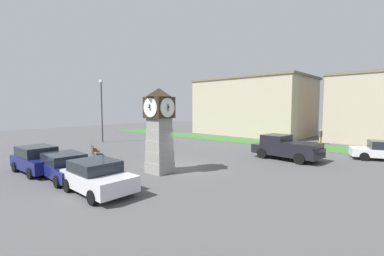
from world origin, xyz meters
TOP-DOWN VIEW (x-y plane):
  - ground_plane at (0.00, 0.00)m, footprint 81.75×81.75m
  - clock_tower at (-0.20, -1.68)m, footprint 1.86×1.86m
  - bollard_near_tower at (-0.93, -5.88)m, footprint 0.24×0.24m
  - bollard_mid_row at (-0.03, -4.86)m, footprint 0.31×0.31m
  - car_navy_sedan at (-6.08, -6.46)m, footprint 4.04×2.08m
  - car_near_tower at (-3.29, -6.04)m, footprint 4.47×2.32m
  - car_by_building at (0.30, -6.17)m, footprint 4.04×2.20m
  - car_silver_hatch at (10.31, 11.71)m, footprint 4.50×2.87m
  - pickup_truck at (4.44, 7.36)m, footprint 5.23×2.82m
  - bench at (-8.58, -1.29)m, footprint 1.68×1.12m
  - pedestrian_near_bench at (4.47, 17.78)m, footprint 0.33×0.45m
  - street_lamp_near_road at (-15.29, 3.56)m, footprint 0.50×0.24m
  - warehouse_blue_far at (-6.10, 23.01)m, footprint 16.61×11.25m
  - grass_verge_far at (-1.74, 14.99)m, footprint 49.05×4.46m

SIDE VIEW (x-z plane):
  - ground_plane at x=0.00m, z-range 0.00..0.00m
  - grass_verge_far at x=-1.74m, z-range 0.00..0.04m
  - bollard_near_tower at x=-0.93m, z-range 0.01..0.91m
  - bollard_mid_row at x=-0.03m, z-range 0.00..0.92m
  - bench at x=-8.58m, z-range 0.07..0.97m
  - car_near_tower at x=-3.29m, z-range 0.02..1.44m
  - car_silver_hatch at x=10.31m, z-range 0.01..1.49m
  - car_by_building at x=0.30m, z-range 0.02..1.54m
  - car_navy_sedan at x=-6.08m, z-range 0.01..1.61m
  - pickup_truck at x=4.44m, z-range 0.01..1.86m
  - pedestrian_near_bench at x=4.47m, z-range 0.12..1.76m
  - clock_tower at x=-0.20m, z-range 0.15..5.36m
  - street_lamp_near_road at x=-15.29m, z-range 0.51..7.62m
  - warehouse_blue_far at x=-6.10m, z-range 0.01..8.20m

